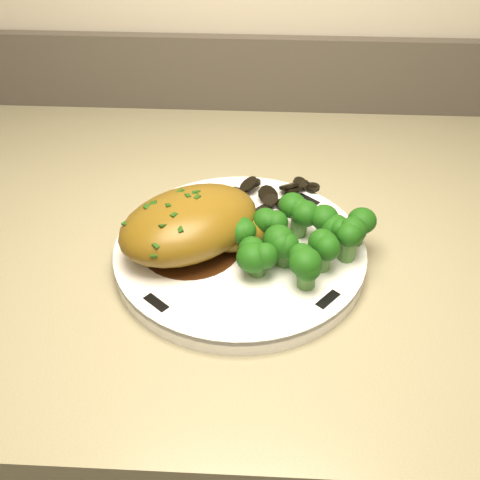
{
  "coord_description": "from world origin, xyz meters",
  "views": [
    {
      "loc": [
        -0.38,
        1.08,
        1.33
      ],
      "look_at": [
        -0.41,
        1.61,
        0.89
      ],
      "focal_mm": 45.0,
      "sensor_mm": 36.0,
      "label": 1
    }
  ],
  "objects_px": {
    "counter": "(350,430)",
    "chicken_breast": "(195,225)",
    "plate": "(240,253)",
    "broccoli_florets": "(302,238)"
  },
  "relations": [
    {
      "from": "counter",
      "to": "plate",
      "type": "xyz_separation_m",
      "value": [
        -0.18,
        -0.06,
        0.44
      ]
    },
    {
      "from": "plate",
      "to": "broccoli_florets",
      "type": "distance_m",
      "value": 0.08
    },
    {
      "from": "chicken_breast",
      "to": "broccoli_florets",
      "type": "xyz_separation_m",
      "value": [
        0.12,
        -0.01,
        -0.01
      ]
    },
    {
      "from": "plate",
      "to": "broccoli_florets",
      "type": "relative_size",
      "value": 1.9
    },
    {
      "from": "plate",
      "to": "chicken_breast",
      "type": "xyz_separation_m",
      "value": [
        -0.05,
        -0.0,
        0.04
      ]
    },
    {
      "from": "chicken_breast",
      "to": "broccoli_florets",
      "type": "bearing_deg",
      "value": -41.49
    },
    {
      "from": "counter",
      "to": "chicken_breast",
      "type": "bearing_deg",
      "value": -164.4
    },
    {
      "from": "counter",
      "to": "chicken_breast",
      "type": "relative_size",
      "value": 9.91
    },
    {
      "from": "chicken_breast",
      "to": "counter",
      "type": "bearing_deg",
      "value": -20.77
    },
    {
      "from": "counter",
      "to": "chicken_breast",
      "type": "distance_m",
      "value": 0.54
    }
  ]
}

